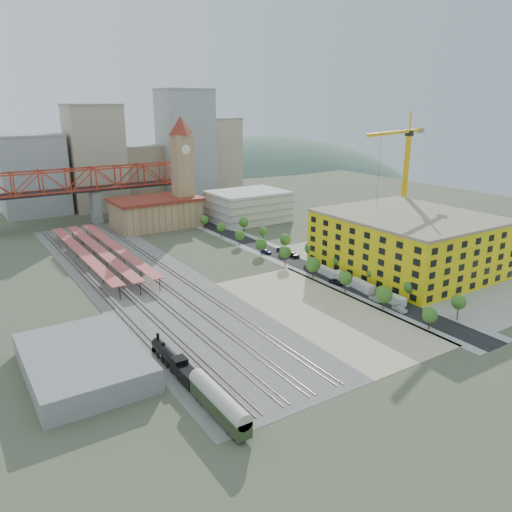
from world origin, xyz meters
TOP-DOWN VIEW (x-y plane):
  - ground at (0.00, 0.00)m, footprint 400.00×400.00m
  - ballast_strip at (-36.00, 17.50)m, footprint 36.00×165.00m
  - dirt_lot at (-4.00, -31.50)m, footprint 28.00×67.00m
  - street_asphalt at (16.00, 15.00)m, footprint 12.00×170.00m
  - sidewalk_west at (10.50, 15.00)m, footprint 3.00×170.00m
  - sidewalk_east at (21.50, 15.00)m, footprint 3.00×170.00m
  - construction_pad at (45.00, -20.00)m, footprint 50.00×90.00m
  - rail_tracks at (-37.80, 17.50)m, footprint 26.56×160.00m
  - platform_canopies at (-41.00, 45.00)m, footprint 16.00×80.00m
  - station_hall at (-5.00, 82.00)m, footprint 38.00×24.00m
  - clock_tower at (8.00, 79.99)m, footprint 12.00×12.00m
  - parking_garage at (36.00, 70.00)m, footprint 34.00×26.00m
  - truss_bridge at (-25.00, 105.00)m, footprint 94.00×9.60m
  - construction_building at (42.00, -20.00)m, footprint 44.60×50.60m
  - warehouse at (-66.00, -30.00)m, footprint 22.00×32.00m
  - street_trees at (16.00, 5.00)m, footprint 15.40×124.40m
  - skyline at (7.47, 142.31)m, footprint 133.00×46.00m
  - distant_hills at (45.28, 260.00)m, footprint 647.00×264.00m
  - locomotive at (-50.00, -38.83)m, footprint 2.75×21.22m
  - coach at (-50.00, -58.63)m, footprint 3.05×17.68m
  - tower_crane at (66.09, 5.43)m, footprint 45.31×16.61m
  - site_trailer_a at (16.00, -37.73)m, footprint 2.59×9.12m
  - site_trailer_b at (16.00, -26.15)m, footprint 3.44×9.67m
  - site_trailer_c at (16.00, -18.14)m, footprint 4.35×9.59m
  - site_trailer_d at (16.00, -11.08)m, footprint 2.88×8.82m
  - car_0 at (13.00, -34.91)m, footprint 1.83×4.42m
  - car_1 at (13.00, -43.57)m, footprint 1.95×4.70m
  - car_2 at (13.00, -18.45)m, footprint 2.92×5.19m
  - car_3 at (13.00, 20.41)m, footprint 2.66×5.05m
  - car_4 at (19.00, -38.62)m, footprint 2.41×4.71m
  - car_5 at (19.00, -19.84)m, footprint 1.57×4.07m
  - car_6 at (19.00, 11.68)m, footprint 3.11×5.83m
  - car_7 at (19.00, 19.15)m, footprint 2.18×4.85m

SIDE VIEW (x-z plane):
  - distant_hills at x=45.28m, z-range -193.04..33.96m
  - ground at x=0.00m, z-range 0.00..0.00m
  - street_trees at x=16.00m, z-range -4.00..4.00m
  - sidewalk_west at x=10.50m, z-range 0.00..0.04m
  - sidewalk_east at x=21.50m, z-range 0.00..0.04m
  - ballast_strip at x=-36.00m, z-range 0.00..0.06m
  - dirt_lot at x=-4.00m, z-range 0.00..0.06m
  - street_asphalt at x=16.00m, z-range 0.00..0.06m
  - construction_pad at x=45.00m, z-range 0.00..0.06m
  - rail_tracks at x=-37.80m, z-range 0.06..0.24m
  - car_5 at x=19.00m, z-range 0.00..1.32m
  - car_2 at x=13.00m, z-range 0.00..1.37m
  - car_7 at x=19.00m, z-range 0.00..1.38m
  - car_3 at x=13.00m, z-range 0.00..1.40m
  - car_0 at x=13.00m, z-range 0.00..1.50m
  - car_1 at x=13.00m, z-range 0.00..1.51m
  - car_4 at x=19.00m, z-range 0.00..1.53m
  - car_6 at x=19.00m, z-range 0.00..1.56m
  - site_trailer_d at x=16.00m, z-range 0.00..2.38m
  - site_trailer_a at x=16.00m, z-range 0.00..2.48m
  - site_trailer_c at x=16.00m, z-range 0.00..2.54m
  - site_trailer_b at x=16.00m, z-range 0.00..2.59m
  - locomotive at x=-50.00m, z-range -0.67..4.63m
  - warehouse at x=-66.00m, z-range 0.00..5.00m
  - coach at x=-50.00m, z-range 0.18..5.73m
  - platform_canopies at x=-41.00m, z-range 1.93..6.06m
  - station_hall at x=-5.00m, z-range 0.12..13.22m
  - parking_garage at x=36.00m, z-range 0.00..14.00m
  - construction_building at x=42.00m, z-range 0.01..18.81m
  - truss_bridge at x=-25.00m, z-range 6.06..31.66m
  - skyline at x=7.47m, z-range -7.19..52.81m
  - clock_tower at x=8.00m, z-range 2.70..54.70m
  - tower_crane at x=66.09m, z-range 5.91..56.33m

